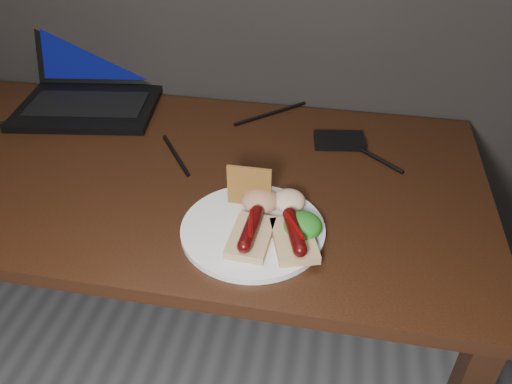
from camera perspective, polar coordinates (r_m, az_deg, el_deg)
The scene contains 11 objects.
desk at distance 1.17m, azimuth -10.40°, elevation -0.84°, with size 1.40×0.70×0.75m.
laptop at distance 1.43m, azimuth -18.26°, elevation 11.86°, with size 0.40×0.40×0.25m.
hard_drive at distance 1.20m, azimuth 9.50°, elevation 5.83°, with size 0.12×0.07×0.02m, color black.
desk_cables at distance 1.23m, azimuth -6.84°, elevation 6.83°, with size 1.02×0.39×0.01m.
plate at distance 0.92m, azimuth -0.35°, elevation -4.29°, with size 0.27×0.27×0.01m, color white.
bread_sausage_center at distance 0.88m, azimuth -0.59°, elevation -4.73°, with size 0.07×0.12×0.04m.
bread_sausage_right at distance 0.88m, azimuth 4.39°, elevation -5.08°, with size 0.10×0.13×0.04m.
crispbread at distance 0.95m, azimuth -0.77°, elevation 0.65°, with size 0.09×0.01×0.09m, color #AD6D2F.
salad_greens at distance 0.90m, azimuth 5.38°, elevation -3.84°, with size 0.07×0.07×0.04m, color #136313.
salsa_mound at distance 0.95m, azimuth 0.50°, elevation -0.94°, with size 0.07×0.07×0.04m, color maroon.
coleslaw_mound at distance 0.95m, azimuth 3.75°, elevation -1.00°, with size 0.06×0.06×0.04m, color silver.
Camera 1 is at (0.38, 0.52, 1.36)m, focal length 35.00 mm.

